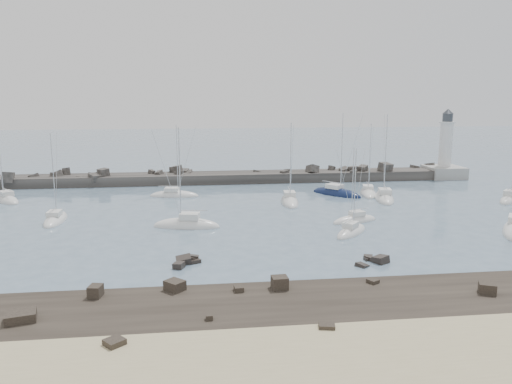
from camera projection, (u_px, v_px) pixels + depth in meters
ground at (225, 236)px, 59.27m from camera, size 400.00×400.00×0.00m
rock_shelf at (245, 316)px, 37.87m from camera, size 140.00×12.38×1.85m
rock_cluster_near at (187, 262)px, 49.95m from camera, size 2.86×3.61×1.54m
rock_cluster_far at (372, 261)px, 50.13m from camera, size 3.92×3.90×1.27m
breakwater at (172, 182)px, 95.29m from camera, size 115.00×7.41×5.23m
lighthouse at (444, 162)px, 101.36m from camera, size 7.00×7.00×14.60m
sailboat_1 at (6, 200)px, 79.18m from camera, size 7.35×8.37×13.56m
sailboat_3 at (56, 220)px, 66.42m from camera, size 2.55×8.01×12.60m
sailboat_4 at (174, 196)px, 82.69m from camera, size 8.42×3.76×12.79m
sailboat_5 at (187, 226)px, 63.44m from camera, size 8.93×4.27×13.76m
sailboat_6 at (290, 202)px, 77.70m from camera, size 3.36×8.68×13.54m
sailboat_7 at (351, 232)px, 60.52m from camera, size 6.21×6.71×11.20m
sailboat_8 at (337, 194)px, 84.21m from camera, size 8.25×9.04×14.78m
sailboat_9 at (355, 221)px, 66.13m from camera, size 7.02×4.04×10.72m
sailboat_10 at (384, 199)px, 80.29m from camera, size 4.98×9.68×14.73m
sailboat_12 at (510, 200)px, 79.07m from camera, size 7.26×7.07×12.52m
sailboat_13 at (368, 194)px, 84.45m from camera, size 4.49×8.57×12.91m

